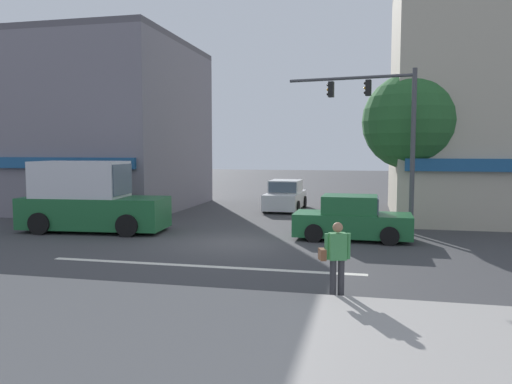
{
  "coord_description": "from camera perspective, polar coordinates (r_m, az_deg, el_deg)",
  "views": [
    {
      "loc": [
        4.43,
        -16.36,
        3.22
      ],
      "look_at": [
        0.32,
        2.0,
        1.6
      ],
      "focal_mm": 35.0,
      "sensor_mm": 36.0,
      "label": 1
    }
  ],
  "objects": [
    {
      "name": "lane_marking_stripe",
      "position": [
        13.98,
        -6.29,
        -8.41
      ],
      "size": [
        9.0,
        0.24,
        0.01
      ],
      "primitive_type": "cube",
      "color": "silver",
      "rests_on": "ground"
    },
    {
      "name": "street_tree",
      "position": [
        22.06,
        17.25,
        7.66
      ],
      "size": [
        4.01,
        4.01,
        6.38
      ],
      "color": "#4C3823",
      "rests_on": "ground"
    },
    {
      "name": "utility_pole_near_left",
      "position": [
        23.99,
        -16.93,
        7.37
      ],
      "size": [
        1.4,
        0.22,
        8.36
      ],
      "color": "brown",
      "rests_on": "ground"
    },
    {
      "name": "ground_plane",
      "position": [
        17.25,
        -2.51,
        -5.84
      ],
      "size": [
        120.0,
        120.0,
        0.0
      ],
      "primitive_type": "plane",
      "color": "#3D3D3F"
    },
    {
      "name": "sedan_crossing_leftbound",
      "position": [
        26.48,
        3.37,
        -0.52
      ],
      "size": [
        1.92,
        4.12,
        1.58
      ],
      "color": "silver",
      "rests_on": "ground"
    },
    {
      "name": "sedan_crossing_rightbound",
      "position": [
        18.11,
        10.89,
        -3.13
      ],
      "size": [
        4.12,
        1.92,
        1.58
      ],
      "color": "#1E6033",
      "rests_on": "ground"
    },
    {
      "name": "box_truck_parked_curbside",
      "position": [
        20.55,
        -18.51,
        -0.83
      ],
      "size": [
        5.74,
        2.58,
        2.75
      ],
      "color": "#1E6033",
      "rests_on": "ground"
    },
    {
      "name": "pedestrian_foreground_with_bag",
      "position": [
        10.88,
        9.15,
        -7.18
      ],
      "size": [
        0.69,
        0.38,
        1.67
      ],
      "color": "#333338",
      "rests_on": "ground"
    },
    {
      "name": "building_left_block",
      "position": [
        29.96,
        -20.84,
        6.98
      ],
      "size": [
        13.85,
        10.05,
        8.93
      ],
      "color": "slate",
      "rests_on": "ground"
    },
    {
      "name": "sidewalk_curb",
      "position": [
        9.55,
        -16.36,
        -14.48
      ],
      "size": [
        40.0,
        5.0,
        0.16
      ],
      "primitive_type": "cube",
      "color": "#9E9993",
      "rests_on": "ground"
    },
    {
      "name": "traffic_light_mast",
      "position": [
        19.66,
        14.69,
        7.55
      ],
      "size": [
        4.85,
        0.86,
        6.2
      ],
      "color": "#47474C",
      "rests_on": "ground"
    }
  ]
}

